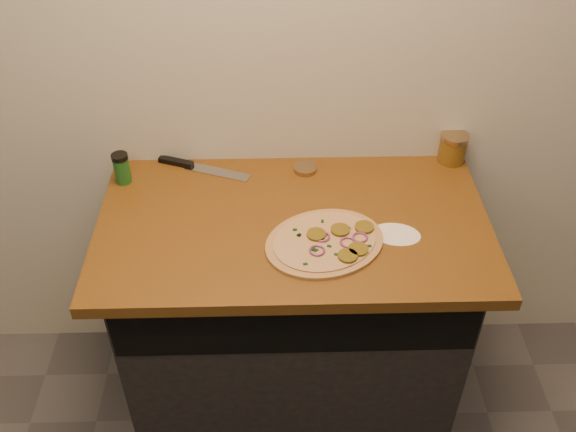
{
  "coord_description": "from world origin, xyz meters",
  "views": [
    {
      "loc": [
        -0.06,
        -0.08,
        2.16
      ],
      "look_at": [
        -0.02,
        1.38,
        0.95
      ],
      "focal_mm": 40.0,
      "sensor_mm": 36.0,
      "label": 1
    }
  ],
  "objects_px": {
    "chefs_knife": "(195,167)",
    "spice_shaker": "(122,168)",
    "salsa_jar": "(453,148)",
    "pizza": "(326,242)"
  },
  "relations": [
    {
      "from": "chefs_knife",
      "to": "salsa_jar",
      "type": "bearing_deg",
      "value": 1.45
    },
    {
      "from": "chefs_knife",
      "to": "salsa_jar",
      "type": "xyz_separation_m",
      "value": [
        0.87,
        0.02,
        0.05
      ]
    },
    {
      "from": "salsa_jar",
      "to": "spice_shaker",
      "type": "distance_m",
      "value": 1.1
    },
    {
      "from": "chefs_knife",
      "to": "salsa_jar",
      "type": "distance_m",
      "value": 0.87
    },
    {
      "from": "pizza",
      "to": "salsa_jar",
      "type": "xyz_separation_m",
      "value": [
        0.46,
        0.41,
        0.04
      ]
    },
    {
      "from": "salsa_jar",
      "to": "spice_shaker",
      "type": "xyz_separation_m",
      "value": [
        -1.1,
        -0.09,
        0.0
      ]
    },
    {
      "from": "chefs_knife",
      "to": "spice_shaker",
      "type": "xyz_separation_m",
      "value": [
        -0.23,
        -0.07,
        0.05
      ]
    },
    {
      "from": "chefs_knife",
      "to": "spice_shaker",
      "type": "distance_m",
      "value": 0.24
    },
    {
      "from": "pizza",
      "to": "chefs_knife",
      "type": "relative_size",
      "value": 1.44
    },
    {
      "from": "pizza",
      "to": "spice_shaker",
      "type": "bearing_deg",
      "value": 153.29
    }
  ]
}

